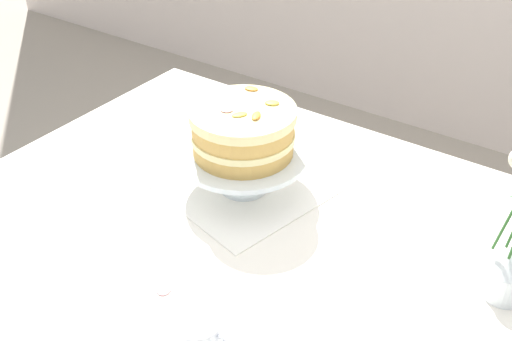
{
  "coord_description": "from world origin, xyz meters",
  "views": [
    {
      "loc": [
        0.49,
        -0.75,
        1.52
      ],
      "look_at": [
        -0.05,
        0.03,
        0.86
      ],
      "focal_mm": 40.1,
      "sensor_mm": 36.0,
      "label": 1
    }
  ],
  "objects_px": {
    "layer_cake": "(243,130)",
    "teacup": "(199,332)",
    "cake_stand": "(243,158)",
    "dining_table": "(262,272)"
  },
  "relations": [
    {
      "from": "cake_stand",
      "to": "layer_cake",
      "type": "distance_m",
      "value": 0.07
    },
    {
      "from": "cake_stand",
      "to": "teacup",
      "type": "height_order",
      "value": "cake_stand"
    },
    {
      "from": "cake_stand",
      "to": "layer_cake",
      "type": "xyz_separation_m",
      "value": [
        0.0,
        0.0,
        0.07
      ]
    },
    {
      "from": "cake_stand",
      "to": "teacup",
      "type": "relative_size",
      "value": 2.26
    },
    {
      "from": "dining_table",
      "to": "cake_stand",
      "type": "xyz_separation_m",
      "value": [
        -0.13,
        0.12,
        0.17
      ]
    },
    {
      "from": "dining_table",
      "to": "layer_cake",
      "type": "height_order",
      "value": "layer_cake"
    },
    {
      "from": "layer_cake",
      "to": "teacup",
      "type": "relative_size",
      "value": 1.79
    },
    {
      "from": "dining_table",
      "to": "teacup",
      "type": "distance_m",
      "value": 0.3
    },
    {
      "from": "layer_cake",
      "to": "teacup",
      "type": "xyz_separation_m",
      "value": [
        0.19,
        -0.39,
        -0.13
      ]
    },
    {
      "from": "cake_stand",
      "to": "dining_table",
      "type": "bearing_deg",
      "value": -42.22
    }
  ]
}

